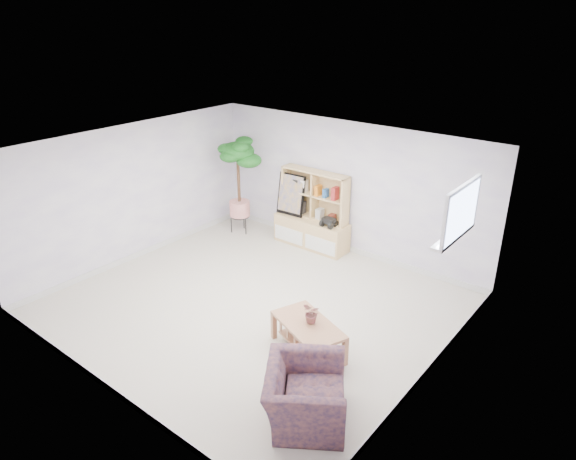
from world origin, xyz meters
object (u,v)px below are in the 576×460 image
Objects in this scene: coffee_table at (308,337)px; armchair at (305,391)px; storage_unit at (312,210)px; floor_tree at (239,187)px.

armchair is at bearing -33.75° from coffee_table.
storage_unit is at bearing 1.25° from armchair.
coffee_table is at bearing 0.92° from armchair.
coffee_table is 0.54× the size of floor_tree.
floor_tree is at bearing -166.93° from storage_unit.
armchair is at bearing -54.80° from storage_unit.
floor_tree reaches higher than storage_unit.
coffee_table is 4.16m from floor_tree.
armchair is (4.07, -3.28, -0.59)m from floor_tree.
floor_tree is 5.26m from armchair.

